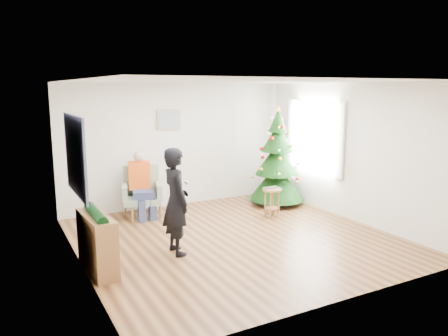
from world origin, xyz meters
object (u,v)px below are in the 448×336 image
stool (272,202)px  console (97,243)px  christmas_tree (277,160)px  armchair (142,198)px  standing_man (176,201)px

stool → console: bearing=-164.1°
christmas_tree → stool: size_ratio=3.80×
stool → console: (-3.58, -1.02, 0.11)m
stool → console: 3.73m
stool → armchair: armchair is taller
standing_man → console: (-1.21, -0.12, -0.42)m
stool → standing_man: standing_man is taller
christmas_tree → standing_man: bearing=-151.2°
christmas_tree → armchair: bearing=170.6°
console → armchair: bearing=55.1°
standing_man → console: 1.29m
christmas_tree → armchair: 2.97m
stool → armchair: (-2.23, 1.23, 0.08)m
christmas_tree → stool: christmas_tree is taller
christmas_tree → stool: (-0.63, -0.75, -0.68)m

